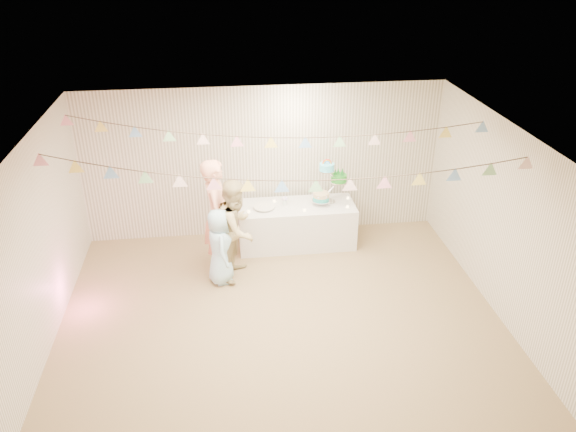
{
  "coord_description": "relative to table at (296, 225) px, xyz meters",
  "views": [
    {
      "loc": [
        -0.69,
        -6.24,
        4.81
      ],
      "look_at": [
        0.2,
        0.8,
        1.15
      ],
      "focal_mm": 35.0,
      "sensor_mm": 36.0,
      "label": 1
    }
  ],
  "objects": [
    {
      "name": "right_wall",
      "position": [
        2.51,
        -1.98,
        0.94
      ],
      "size": [
        5.0,
        5.0,
        0.0
      ],
      "primitive_type": "plane",
      "color": "silver",
      "rests_on": "ground"
    },
    {
      "name": "back_wall",
      "position": [
        -0.49,
        0.52,
        0.94
      ],
      "size": [
        6.0,
        6.0,
        0.0
      ],
      "primitive_type": "plane",
      "color": "silver",
      "rests_on": "ground"
    },
    {
      "name": "person_adult_a",
      "position": [
        -1.29,
        -0.57,
        0.55
      ],
      "size": [
        0.48,
        0.69,
        1.82
      ],
      "primitive_type": "imported",
      "rotation": [
        0.0,
        0.0,
        1.5
      ],
      "color": "#FBA583",
      "rests_on": "floor"
    },
    {
      "name": "tealight_0",
      "position": [
        -0.8,
        -0.15,
        0.38
      ],
      "size": [
        0.04,
        0.04,
        0.03
      ],
      "primitive_type": "cylinder",
      "color": "#FFD88C",
      "rests_on": "table"
    },
    {
      "name": "cake_bottom",
      "position": [
        0.4,
        -0.01,
        0.47
      ],
      "size": [
        0.31,
        0.31,
        0.15
      ],
      "primitive_type": null,
      "color": "#25B0A5",
      "rests_on": "cake_stand"
    },
    {
      "name": "tealight_2",
      "position": [
        0.1,
        -0.22,
        0.38
      ],
      "size": [
        0.04,
        0.04,
        0.03
      ],
      "primitive_type": "cylinder",
      "color": "#FFD88C",
      "rests_on": "table"
    },
    {
      "name": "platter",
      "position": [
        -0.54,
        -0.05,
        0.4
      ],
      "size": [
        0.34,
        0.34,
        0.02
      ],
      "primitive_type": "cylinder",
      "color": "white",
      "rests_on": "table"
    },
    {
      "name": "bunting_back",
      "position": [
        -0.49,
        -0.88,
        1.99
      ],
      "size": [
        5.6,
        1.1,
        0.4
      ],
      "primitive_type": null,
      "color": "pink",
      "rests_on": "ceiling"
    },
    {
      "name": "ceiling",
      "position": [
        -0.49,
        -1.98,
        2.24
      ],
      "size": [
        6.0,
        6.0,
        0.0
      ],
      "primitive_type": "plane",
      "color": "silver",
      "rests_on": "ground"
    },
    {
      "name": "cake_middle",
      "position": [
        0.73,
        0.14,
        0.74
      ],
      "size": [
        0.27,
        0.27,
        0.22
      ],
      "primitive_type": null,
      "color": "#1E841C",
      "rests_on": "cake_stand"
    },
    {
      "name": "cake_stand",
      "position": [
        0.55,
        0.05,
        0.75
      ],
      "size": [
        0.65,
        0.38,
        0.73
      ],
      "primitive_type": null,
      "color": "silver",
      "rests_on": "table"
    },
    {
      "name": "bunting_front",
      "position": [
        -0.49,
        -2.18,
        1.96
      ],
      "size": [
        5.6,
        0.9,
        0.36
      ],
      "primitive_type": null,
      "color": "#72A5E5",
      "rests_on": "ceiling"
    },
    {
      "name": "posy",
      "position": [
        -0.19,
        0.05,
        0.46
      ],
      "size": [
        0.12,
        0.12,
        0.14
      ],
      "primitive_type": null,
      "color": "white",
      "rests_on": "table"
    },
    {
      "name": "floor",
      "position": [
        -0.49,
        -1.98,
        -0.36
      ],
      "size": [
        6.0,
        6.0,
        0.0
      ],
      "primitive_type": "plane",
      "color": "olive",
      "rests_on": "ground"
    },
    {
      "name": "tealight_5",
      "position": [
        0.9,
        0.15,
        0.38
      ],
      "size": [
        0.04,
        0.04,
        0.03
      ],
      "primitive_type": "cylinder",
      "color": "#FFD88C",
      "rests_on": "table"
    },
    {
      "name": "left_wall",
      "position": [
        -3.49,
        -1.98,
        0.94
      ],
      "size": [
        5.0,
        5.0,
        0.0
      ],
      "primitive_type": "plane",
      "color": "silver",
      "rests_on": "ground"
    },
    {
      "name": "tealight_1",
      "position": [
        -0.35,
        0.18,
        0.38
      ],
      "size": [
        0.04,
        0.04,
        0.03
      ],
      "primitive_type": "cylinder",
      "color": "#FFD88C",
      "rests_on": "table"
    },
    {
      "name": "person_adult_b",
      "position": [
        -1.02,
        -0.82,
        0.43
      ],
      "size": [
        0.85,
        0.94,
        1.58
      ],
      "primitive_type": "imported",
      "rotation": [
        0.0,
        0.0,
        1.16
      ],
      "color": "tan",
      "rests_on": "floor"
    },
    {
      "name": "person_child",
      "position": [
        -1.28,
        -0.97,
        0.24
      ],
      "size": [
        0.45,
        0.63,
        1.2
      ],
      "primitive_type": "imported",
      "rotation": [
        0.0,
        0.0,
        1.69
      ],
      "color": "#ABDBF2",
      "rests_on": "floor"
    },
    {
      "name": "cake_top_tier",
      "position": [
        0.49,
        0.02,
        1.01
      ],
      "size": [
        0.25,
        0.25,
        0.19
      ],
      "primitive_type": null,
      "color": "#4DD7F3",
      "rests_on": "cake_stand"
    },
    {
      "name": "tealight_4",
      "position": [
        0.82,
        -0.18,
        0.38
      ],
      "size": [
        0.04,
        0.04,
        0.03
      ],
      "primitive_type": "cylinder",
      "color": "#FFD88C",
      "rests_on": "table"
    },
    {
      "name": "tealight_3",
      "position": [
        0.35,
        0.22,
        0.38
      ],
      "size": [
        0.04,
        0.04,
        0.03
      ],
      "primitive_type": "cylinder",
      "color": "#FFD88C",
      "rests_on": "table"
    },
    {
      "name": "table",
      "position": [
        0.0,
        0.0,
        0.0
      ],
      "size": [
        1.93,
        0.77,
        0.72
      ],
      "primitive_type": "cube",
      "color": "silver",
      "rests_on": "floor"
    },
    {
      "name": "front_wall",
      "position": [
        -0.49,
        -4.48,
        0.94
      ],
      "size": [
        6.0,
        6.0,
        0.0
      ],
      "primitive_type": "plane",
      "color": "silver",
      "rests_on": "ground"
    }
  ]
}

